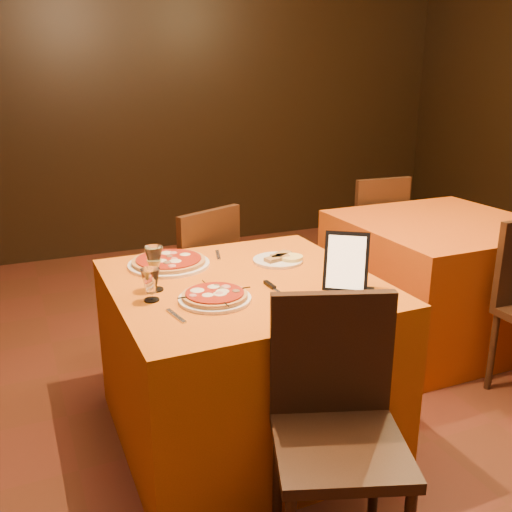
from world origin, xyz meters
name	(u,v)px	position (x,y,z in m)	size (l,w,h in m)	color
floor	(362,463)	(0.00, 0.00, -0.01)	(6.00, 7.00, 0.01)	#5E2D19
wall_back	(150,97)	(0.00, 3.50, 1.40)	(6.00, 0.01, 2.80)	black
main_table	(244,359)	(-0.38, 0.42, 0.38)	(1.10, 1.10, 0.75)	#D1600D
side_table	(438,279)	(1.13, 0.89, 0.38)	(1.10, 1.10, 0.75)	#C74D0C
chair_main_near	(340,446)	(-0.38, -0.39, 0.46)	(0.41, 0.41, 0.91)	black
chair_main_far	(188,283)	(-0.38, 1.25, 0.46)	(0.46, 0.46, 0.91)	black
chair_side_far	(366,235)	(1.13, 1.69, 0.46)	(0.40, 0.40, 0.91)	black
pizza_near	(215,297)	(-0.57, 0.25, 0.77)	(0.29, 0.29, 0.03)	white
pizza_far	(169,262)	(-0.62, 0.74, 0.77)	(0.38, 0.38, 0.03)	white
cutlet_dish	(278,259)	(-0.13, 0.59, 0.76)	(0.24, 0.24, 0.03)	white
wine_glass	(154,268)	(-0.75, 0.45, 0.84)	(0.08, 0.08, 0.19)	#E4E181
water_glass	(151,285)	(-0.79, 0.35, 0.81)	(0.08, 0.08, 0.13)	white
tablet	(346,262)	(-0.03, 0.15, 0.87)	(0.18, 0.02, 0.24)	black
knife	(279,293)	(-0.30, 0.22, 0.75)	(0.19, 0.02, 0.01)	silver
fork_near	(176,316)	(-0.75, 0.16, 0.75)	(0.14, 0.02, 0.01)	silver
fork_far	(218,255)	(-0.36, 0.79, 0.75)	(0.15, 0.02, 0.01)	#A3A3A9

